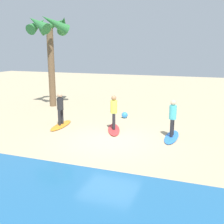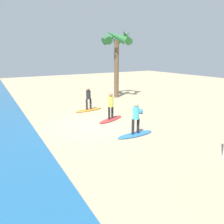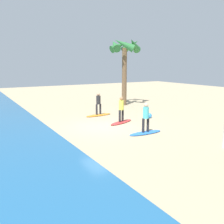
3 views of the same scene
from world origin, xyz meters
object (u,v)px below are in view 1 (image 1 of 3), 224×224
(surfboard_blue, at_px, (172,137))
(surfer_blue, at_px, (173,115))
(surfer_red, at_px, (114,110))
(palm_tree, at_px, (50,33))
(surfboard_red, at_px, (114,129))
(beach_ball, at_px, (125,115))
(surfboard_orange, at_px, (61,125))
(surfer_orange, at_px, (60,106))

(surfboard_blue, xyz_separation_m, surfer_blue, (0.00, 0.00, 0.99))
(surfer_red, relative_size, palm_tree, 0.27)
(surfboard_red, xyz_separation_m, beach_ball, (0.24, -2.53, 0.13))
(surfboard_orange, height_order, beach_ball, beach_ball)
(palm_tree, distance_m, beach_ball, 7.60)
(surfboard_blue, height_order, surfer_red, surfer_red)
(surfboard_red, bearing_deg, palm_tree, -145.76)
(surfer_blue, bearing_deg, surfer_red, -4.32)
(palm_tree, bearing_deg, surfboard_blue, 153.75)
(surfboard_blue, relative_size, beach_ball, 5.98)
(palm_tree, bearing_deg, beach_ball, 164.49)
(surfer_red, bearing_deg, surfboard_orange, 4.20)
(surfboard_orange, relative_size, surfer_orange, 1.28)
(surfer_blue, relative_size, surfboard_red, 0.78)
(surfer_blue, height_order, palm_tree, palm_tree)
(surfboard_blue, distance_m, palm_tree, 10.95)
(surfer_blue, distance_m, beach_ball, 4.21)
(surfboard_blue, relative_size, palm_tree, 0.34)
(palm_tree, bearing_deg, surfer_blue, 153.75)
(surfboard_orange, xyz_separation_m, beach_ball, (-2.58, -2.74, 0.13))
(surfer_red, height_order, surfer_orange, same)
(surfer_red, distance_m, surfer_orange, 2.83)
(surfer_blue, xyz_separation_m, palm_tree, (8.79, -4.33, 3.89))
(surfboard_orange, bearing_deg, surfboard_red, 89.34)
(surfboard_red, relative_size, surfer_orange, 1.28)
(beach_ball, bearing_deg, surfer_orange, 46.68)
(surfer_red, height_order, palm_tree, palm_tree)
(surfboard_blue, relative_size, surfer_blue, 1.28)
(surfboard_red, relative_size, palm_tree, 0.34)
(surfboard_red, distance_m, palm_tree, 8.74)
(surfer_orange, bearing_deg, surfer_blue, 179.93)
(palm_tree, height_order, beach_ball, palm_tree)
(surfer_red, xyz_separation_m, beach_ball, (0.24, -2.53, -0.86))
(surfer_blue, xyz_separation_m, surfboard_red, (2.83, -0.21, -0.99))
(surfer_red, bearing_deg, surfer_blue, 175.68)
(surfboard_blue, xyz_separation_m, surfer_orange, (5.65, -0.01, 0.99))
(surfboard_blue, xyz_separation_m, beach_ball, (3.07, -2.75, 0.13))
(surfboard_blue, bearing_deg, palm_tree, -116.10)
(surfboard_orange, height_order, surfer_orange, surfer_orange)
(surfer_red, distance_m, palm_tree, 8.22)
(surfer_red, relative_size, surfboard_orange, 0.78)
(surfboard_red, distance_m, surfboard_orange, 2.83)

